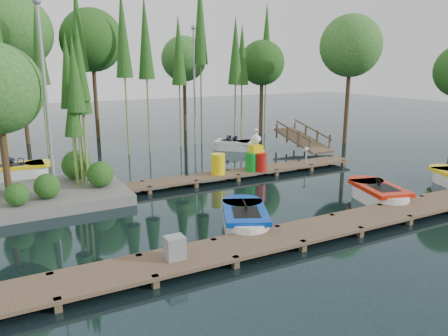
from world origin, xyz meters
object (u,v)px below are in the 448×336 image
island (22,117)px  drum_cluster (257,158)px  boat_blue (245,219)px  boat_red (378,194)px  boat_yellow_far (19,171)px  utility_cabinet (175,248)px  yellow_barrel (218,164)px

island → drum_cluster: (9.46, -0.94, -2.32)m
boat_blue → boat_red: bearing=24.1°
boat_red → drum_cluster: drum_cluster is taller
boat_blue → boat_yellow_far: boat_yellow_far is taller
boat_yellow_far → island: bearing=-67.9°
boat_yellow_far → utility_cabinet: bearing=-56.2°
boat_red → boat_yellow_far: (-11.66, 10.25, 0.01)m
boat_blue → drum_cluster: size_ratio=1.69×
boat_yellow_far → drum_cluster: bearing=-7.3°
island → boat_blue: size_ratio=2.09×
island → boat_red: (11.52, -6.24, -2.89)m
boat_blue → yellow_barrel: bearing=96.2°
island → boat_red: island is taller
island → utility_cabinet: size_ratio=11.47×
island → boat_yellow_far: (-0.14, 4.01, -2.88)m
drum_cluster → utility_cabinet: bearing=-134.4°
island → yellow_barrel: bearing=-6.0°
yellow_barrel → boat_yellow_far: bearing=148.1°
boat_blue → utility_cabinet: 3.44m
boat_red → utility_cabinet: (-8.77, -1.55, 0.31)m
boat_blue → utility_cabinet: size_ratio=5.49×
island → boat_blue: island is taller
yellow_barrel → boat_red: bearing=-54.1°
boat_yellow_far → utility_cabinet: (2.89, -11.80, 0.29)m
boat_yellow_far → utility_cabinet: size_ratio=4.87×
boat_yellow_far → drum_cluster: size_ratio=1.50×
boat_red → yellow_barrel: yellow_barrel is taller
boat_red → yellow_barrel: bearing=140.5°
yellow_barrel → drum_cluster: 1.90m
boat_yellow_far → yellow_barrel: 9.10m
boat_red → yellow_barrel: (-3.95, 5.45, 0.47)m
yellow_barrel → island: bearing=174.0°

